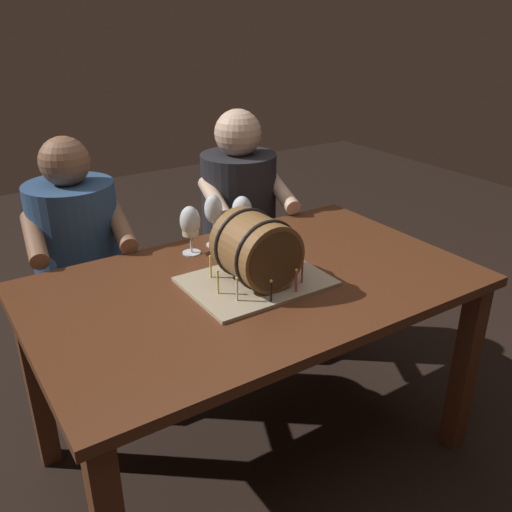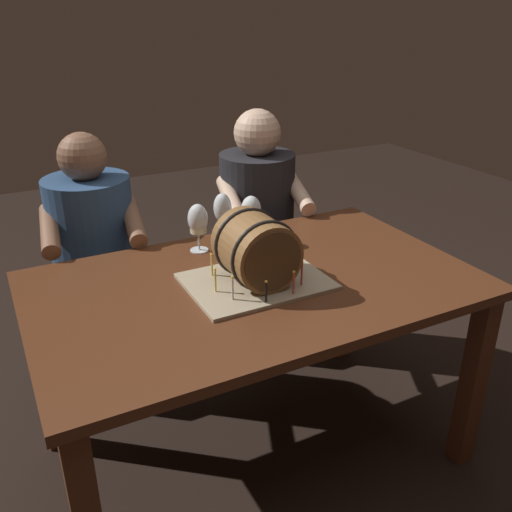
# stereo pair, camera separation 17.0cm
# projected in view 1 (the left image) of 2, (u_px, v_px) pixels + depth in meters

# --- Properties ---
(ground_plane) EXTENTS (8.00, 8.00, 0.00)m
(ground_plane) POSITION_uv_depth(u_px,v_px,m) (255.00, 450.00, 2.19)
(ground_plane) COLOR black
(dining_table) EXTENTS (1.50, 0.92, 0.76)m
(dining_table) POSITION_uv_depth(u_px,v_px,m) (255.00, 307.00, 1.92)
(dining_table) COLOR #562D19
(dining_table) RESTS_ON ground
(barrel_cake) EXTENTS (0.46, 0.35, 0.25)m
(barrel_cake) POSITION_uv_depth(u_px,v_px,m) (256.00, 253.00, 1.81)
(barrel_cake) COLOR tan
(barrel_cake) RESTS_ON dining_table
(wine_glass_white) EXTENTS (0.08, 0.08, 0.19)m
(wine_glass_white) POSITION_uv_depth(u_px,v_px,m) (190.00, 224.00, 2.03)
(wine_glass_white) COLOR white
(wine_glass_white) RESTS_ON dining_table
(wine_glass_empty) EXTENTS (0.07, 0.07, 0.21)m
(wine_glass_empty) POSITION_uv_depth(u_px,v_px,m) (213.00, 210.00, 2.09)
(wine_glass_empty) COLOR white
(wine_glass_empty) RESTS_ON dining_table
(wine_glass_red) EXTENTS (0.08, 0.08, 0.19)m
(wine_glass_red) POSITION_uv_depth(u_px,v_px,m) (242.00, 212.00, 2.11)
(wine_glass_red) COLOR white
(wine_glass_red) RESTS_ON dining_table
(person_seated_left) EXTENTS (0.43, 0.51, 1.16)m
(person_seated_left) POSITION_uv_depth(u_px,v_px,m) (82.00, 282.00, 2.33)
(person_seated_left) COLOR #1B2D46
(person_seated_left) RESTS_ON ground
(person_seated_right) EXTENTS (0.46, 0.54, 1.19)m
(person_seated_right) POSITION_uv_depth(u_px,v_px,m) (240.00, 239.00, 2.71)
(person_seated_right) COLOR black
(person_seated_right) RESTS_ON ground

